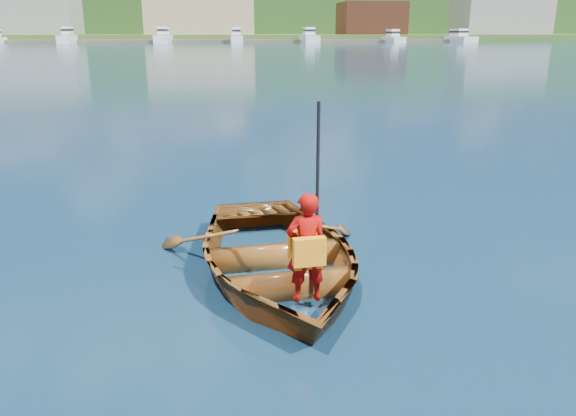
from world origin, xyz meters
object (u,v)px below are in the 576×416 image
object	(u,v)px
dock	(176,41)
rowboat	(276,256)
child_paddler	(307,247)
marina_yachts	(197,38)

from	to	relation	value
dock	rowboat	bearing A→B (deg)	-85.28
child_paddler	dock	size ratio (longest dim) A/B	0.01
child_paddler	marina_yachts	size ratio (longest dim) A/B	0.01
rowboat	dock	bearing A→B (deg)	94.72
rowboat	marina_yachts	xyz separation A→B (m)	(-6.65, 142.82, 1.10)
dock	marina_yachts	bearing A→B (deg)	-40.15
child_paddler	marina_yachts	distance (m)	143.87
dock	marina_yachts	world-z (taller)	marina_yachts
rowboat	dock	distance (m)	147.98
child_paddler	dock	world-z (taller)	child_paddler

